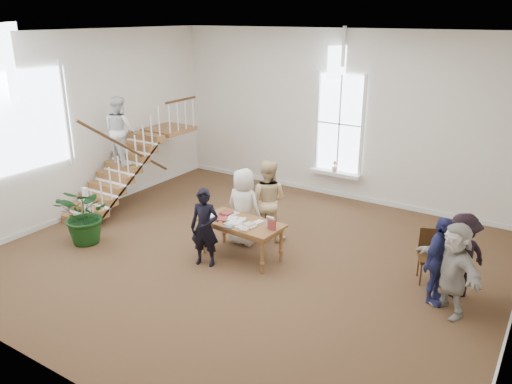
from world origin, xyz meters
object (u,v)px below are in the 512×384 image
Objects in this scene: woman_cluster_b at (461,256)px; woman_cluster_c at (453,269)px; library_table at (241,225)px; woman_cluster_a at (439,261)px; elderly_woman at (244,207)px; side_chair at (431,252)px; floor_plant at (86,215)px; person_yellow at (267,200)px; police_officer at (205,228)px.

woman_cluster_c reaches higher than woman_cluster_b.
library_table is 1.10× the size of woman_cluster_a.
side_chair is (3.90, 0.55, -0.29)m from elderly_woman.
woman_cluster_a reaches higher than floor_plant.
person_yellow is at bearing 92.82° from woman_cluster_a.
police_officer is (-0.43, -0.64, 0.08)m from library_table.
elderly_woman reaches higher than woman_cluster_a.
person_yellow reaches higher than woman_cluster_a.
woman_cluster_b is (4.15, 0.86, 0.07)m from library_table.
police_officer is 0.94× the size of elderly_woman.
woman_cluster_a is 7.31m from floor_plant.
library_table is at bearing 38.89° from police_officer.
floor_plant is (-7.40, -1.46, -0.16)m from woman_cluster_c.
floor_plant reaches higher than library_table.
person_yellow is 1.16× the size of woman_cluster_b.
side_chair is (-0.58, 0.95, -0.25)m from woman_cluster_c.
woman_cluster_c is at bearing -112.50° from woman_cluster_a.
woman_cluster_a is at bearing -91.01° from side_chair.
woman_cluster_a is at bearing 176.22° from elderly_woman.
woman_cluster_a reaches higher than side_chair.
woman_cluster_b is 0.69m from side_chair.
elderly_woman is at bearing 68.42° from police_officer.
police_officer is at bearing -32.63° from woman_cluster_b.
woman_cluster_a is at bearing 9.65° from library_table.
person_yellow is at bearing -121.97° from elderly_woman.
woman_cluster_c is (4.48, -0.40, -0.04)m from elderly_woman.
woman_cluster_a is 1.21× the size of floor_plant.
elderly_woman is at bearing 100.27° from woman_cluster_a.
elderly_woman is 3.95m from side_chair.
person_yellow is 4.19m from woman_cluster_b.
woman_cluster_c is at bearing 6.50° from library_table.
woman_cluster_c reaches higher than library_table.
police_officer is 1.21× the size of floor_plant.
police_officer is at bearing -178.36° from side_chair.
library_table is 0.71m from elderly_woman.
library_table is 4.15m from woman_cluster_c.
person_yellow is at bearing 60.11° from police_officer.
police_officer is 1.58× the size of side_chair.
library_table is 3.89m from woman_cluster_a.
side_chair is at bearing 19.47° from floor_plant.
person_yellow is at bearing 36.23° from floor_plant.
woman_cluster_b is at bearing 15.90° from floor_plant.
floor_plant is (-2.92, -1.86, -0.19)m from elderly_woman.
library_table is 1.33× the size of floor_plant.
elderly_woman reaches higher than library_table.
police_officer is 1.00× the size of woman_cluster_a.
person_yellow is 3.96m from woman_cluster_a.
side_chair is (-0.58, 0.30, -0.22)m from woman_cluster_b.
side_chair is at bearing 34.64° from woman_cluster_a.
woman_cluster_a is 1.02× the size of woman_cluster_b.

